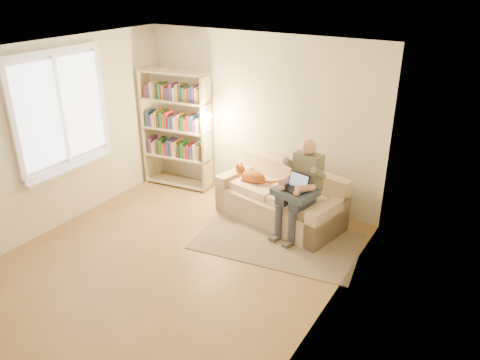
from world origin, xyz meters
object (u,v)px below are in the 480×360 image
Objects in this scene: sofa at (281,201)px; person at (302,184)px; laptop at (295,185)px; bookshelf at (176,124)px; cat at (253,176)px.

person is (0.41, -0.24, 0.48)m from sofa.
sofa is at bearing 148.04° from laptop.
bookshelf reaches higher than sofa.
sofa is 0.67m from person.
bookshelf is at bearing -172.53° from sofa.
laptop reaches higher than sofa.
person is 0.69× the size of bookshelf.
person reaches higher than laptop.
person is 3.81× the size of laptop.
laptop is at bearing -100.35° from person.
cat is at bearing 178.28° from person.
bookshelf reaches higher than laptop.
bookshelf is (-2.03, 0.16, 0.80)m from sofa.
cat is at bearing -14.05° from bookshelf.
person is 0.92m from cat.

